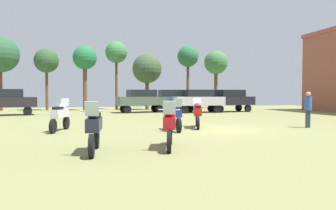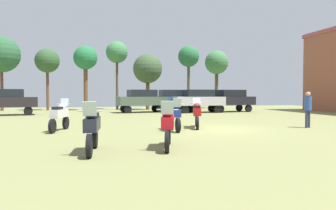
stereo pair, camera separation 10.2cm
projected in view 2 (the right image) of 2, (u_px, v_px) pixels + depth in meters
name	position (u px, v px, depth m)	size (l,w,h in m)	color
ground_plane	(213.00, 129.00, 14.74)	(44.00, 52.00, 0.02)	olive
motorcycle_1	(174.00, 115.00, 14.17)	(0.62, 2.21, 1.46)	black
motorcycle_3	(197.00, 113.00, 15.32)	(0.81, 2.11, 1.45)	black
motorcycle_4	(92.00, 127.00, 8.85)	(0.62, 2.13, 1.46)	black
motorcycle_6	(168.00, 125.00, 9.57)	(0.78, 2.12, 1.46)	black
motorcycle_7	(60.00, 115.00, 13.96)	(0.79, 2.15, 1.45)	black
car_1	(230.00, 99.00, 28.60)	(4.53, 2.46, 2.00)	black
car_2	(199.00, 99.00, 27.47)	(4.31, 1.83, 2.00)	black
car_3	(7.00, 100.00, 24.06)	(4.56, 2.56, 2.00)	black
car_4	(142.00, 99.00, 27.71)	(4.53, 2.44, 2.00)	black
car_5	(173.00, 99.00, 28.86)	(4.36, 1.95, 2.00)	black
person_1	(308.00, 107.00, 15.30)	(0.44, 0.44, 1.75)	#2E354B
tree_1	(217.00, 63.00, 35.69)	(2.66, 2.66, 6.51)	brown
tree_2	(117.00, 53.00, 32.71)	(2.25, 2.25, 7.07)	brown
tree_3	(85.00, 59.00, 30.98)	(2.32, 2.32, 6.34)	brown
tree_4	(148.00, 69.00, 32.28)	(2.99, 2.99, 5.70)	brown
tree_6	(47.00, 61.00, 31.01)	(2.36, 2.36, 6.07)	brown
tree_7	(1.00, 55.00, 30.34)	(3.49, 3.49, 7.18)	brown
tree_8	(189.00, 58.00, 33.25)	(2.22, 2.22, 6.69)	brown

